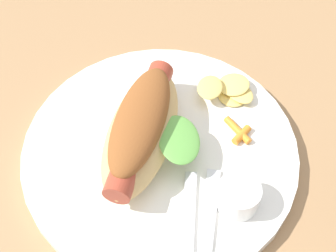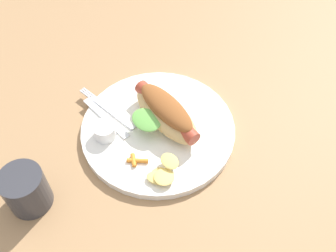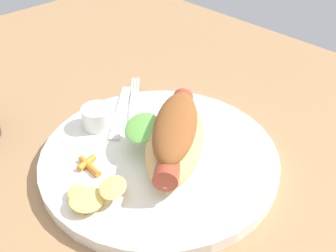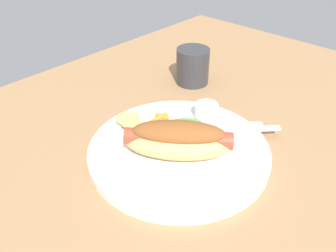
# 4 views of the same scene
# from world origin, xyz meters

# --- Properties ---
(ground_plane) EXTENTS (1.20, 0.90, 0.02)m
(ground_plane) POSITION_xyz_m (0.00, 0.00, -0.01)
(ground_plane) COLOR #9E754C
(plate) EXTENTS (0.30, 0.30, 0.02)m
(plate) POSITION_xyz_m (0.02, -0.01, 0.01)
(plate) COLOR white
(plate) RESTS_ON ground_plane
(hot_dog) EXTENTS (0.16, 0.17, 0.06)m
(hot_dog) POSITION_xyz_m (0.04, 0.01, 0.05)
(hot_dog) COLOR tan
(hot_dog) RESTS_ON plate
(sauce_ramekin) EXTENTS (0.04, 0.04, 0.03)m
(sauce_ramekin) POSITION_xyz_m (-0.08, -0.03, 0.03)
(sauce_ramekin) COLOR white
(sauce_ramekin) RESTS_ON plate
(fork) EXTENTS (0.12, 0.11, 0.00)m
(fork) POSITION_xyz_m (-0.08, 0.04, 0.02)
(fork) COLOR silver
(fork) RESTS_ON plate
(knife) EXTENTS (0.10, 0.10, 0.00)m
(knife) POSITION_xyz_m (-0.08, 0.02, 0.02)
(knife) COLOR silver
(knife) RESTS_ON plate
(chips_pile) EXTENTS (0.06, 0.08, 0.02)m
(chips_pile) POSITION_xyz_m (0.03, -0.11, 0.02)
(chips_pile) COLOR #E5C563
(chips_pile) RESTS_ON plate
(carrot_garnish) EXTENTS (0.04, 0.03, 0.01)m
(carrot_garnish) POSITION_xyz_m (-0.02, -0.08, 0.02)
(carrot_garnish) COLOR orange
(carrot_garnish) RESTS_ON plate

